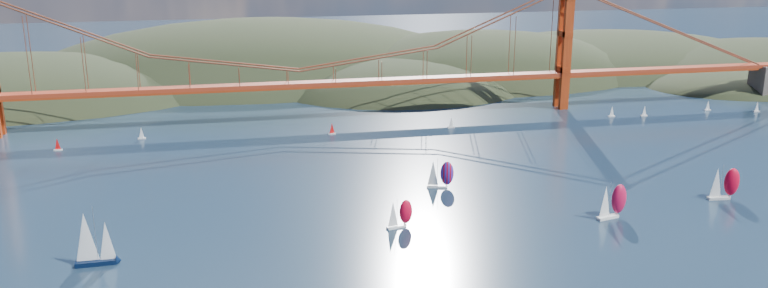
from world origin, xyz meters
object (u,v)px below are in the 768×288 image
racer_2 (724,183)px  racer_rwb (440,174)px  racer_1 (612,201)px  racer_0 (399,213)px  sloop_navy (92,239)px

racer_2 → racer_rwb: (-80.56, 28.21, -0.54)m
racer_1 → racer_2: 41.38m
racer_0 → racer_rwb: size_ratio=0.89×
racer_1 → racer_0: bearing=161.2°
racer_rwb → sloop_navy: bearing=-143.7°
racer_2 → racer_rwb: bearing=165.3°
sloop_navy → racer_rwb: size_ratio=1.52×
sloop_navy → racer_1: sloop_navy is taller
racer_1 → racer_2: bearing=-3.2°
racer_0 → racer_rwb: (20.13, 29.81, 0.52)m
racer_1 → racer_rwb: racer_1 is taller
racer_1 → racer_2: size_ratio=1.00×
racer_1 → racer_2: (40.73, 7.29, 0.01)m
sloop_navy → racer_0: size_ratio=1.72×
racer_0 → racer_1: (59.96, -5.69, 1.06)m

